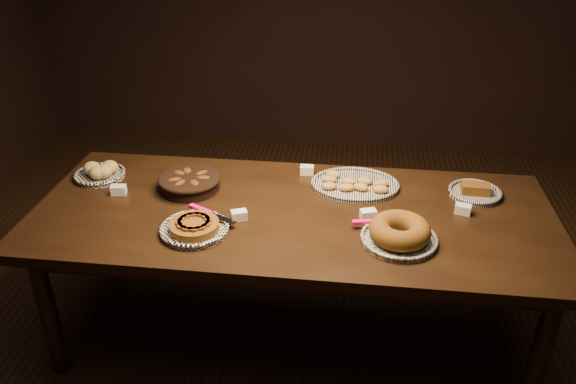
# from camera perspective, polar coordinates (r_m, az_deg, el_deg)

# --- Properties ---
(ground) EXTENTS (5.00, 5.00, 0.00)m
(ground) POSITION_cam_1_polar(r_m,az_deg,el_deg) (3.04, 0.43, -14.13)
(ground) COLOR black
(ground) RESTS_ON ground
(buffet_table) EXTENTS (2.40, 1.00, 0.75)m
(buffet_table) POSITION_cam_1_polar(r_m,az_deg,el_deg) (2.63, 0.48, -3.31)
(buffet_table) COLOR black
(buffet_table) RESTS_ON ground
(apple_tart_plate) EXTENTS (0.33, 0.33, 0.06)m
(apple_tart_plate) POSITION_cam_1_polar(r_m,az_deg,el_deg) (2.46, -9.47, -3.55)
(apple_tart_plate) COLOR white
(apple_tart_plate) RESTS_ON buffet_table
(madeleine_platter) EXTENTS (0.43, 0.35, 0.05)m
(madeleine_platter) POSITION_cam_1_polar(r_m,az_deg,el_deg) (2.80, 6.76, 0.80)
(madeleine_platter) COLOR black
(madeleine_platter) RESTS_ON buffet_table
(bundt_cake_plate) EXTENTS (0.36, 0.32, 0.10)m
(bundt_cake_plate) POSITION_cam_1_polar(r_m,az_deg,el_deg) (2.40, 11.24, -4.11)
(bundt_cake_plate) COLOR black
(bundt_cake_plate) RESTS_ON buffet_table
(croissant_basket) EXTENTS (0.32, 0.32, 0.08)m
(croissant_basket) POSITION_cam_1_polar(r_m,az_deg,el_deg) (2.79, -9.97, 1.08)
(croissant_basket) COLOR black
(croissant_basket) RESTS_ON buffet_table
(bread_roll_plate) EXTENTS (0.26, 0.26, 0.08)m
(bread_roll_plate) POSITION_cam_1_polar(r_m,az_deg,el_deg) (3.02, -18.52, 1.92)
(bread_roll_plate) COLOR white
(bread_roll_plate) RESTS_ON buffet_table
(loaf_plate) EXTENTS (0.25, 0.25, 0.06)m
(loaf_plate) POSITION_cam_1_polar(r_m,az_deg,el_deg) (2.85, 18.46, 0.04)
(loaf_plate) COLOR black
(loaf_plate) RESTS_ON buffet_table
(tent_cards) EXTENTS (1.71, 0.54, 0.04)m
(tent_cards) POSITION_cam_1_polar(r_m,az_deg,el_deg) (2.64, 0.94, -0.69)
(tent_cards) COLOR white
(tent_cards) RESTS_ON buffet_table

